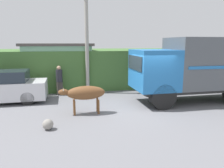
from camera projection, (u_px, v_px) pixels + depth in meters
ground_plane at (144, 108)px, 10.29m from camera, size 60.00×60.00×0.00m
hillside_embankment at (112, 66)px, 16.94m from camera, size 32.00×6.34×2.54m
building_backdrop at (58, 66)px, 14.25m from camera, size 4.45×2.70×3.00m
cargo_truck at (197, 66)px, 11.19m from camera, size 6.40×2.37×3.29m
brown_cow at (85, 93)px, 9.35m from camera, size 1.99×0.59×1.22m
parked_suv at (1, 87)px, 11.14m from camera, size 4.55×1.79×1.64m
pedestrian_on_hill at (59, 79)px, 12.72m from camera, size 0.49×0.49×1.73m
utility_pole at (87, 34)px, 12.79m from camera, size 0.90×0.22×6.87m
roadside_rock at (48, 124)px, 7.71m from camera, size 0.38×0.38×0.38m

